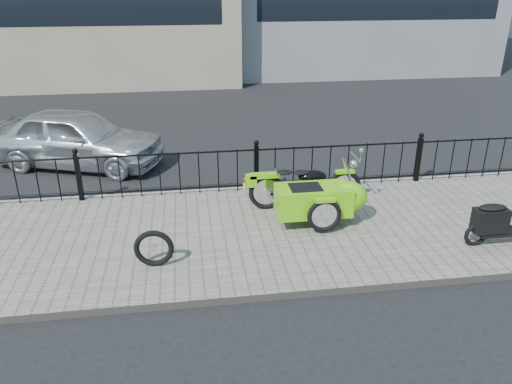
{
  "coord_description": "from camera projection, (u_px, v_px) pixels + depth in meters",
  "views": [
    {
      "loc": [
        -1.39,
        -8.13,
        4.2
      ],
      "look_at": [
        -0.21,
        -0.1,
        0.68
      ],
      "focal_mm": 35.0,
      "sensor_mm": 36.0,
      "label": 1
    }
  ],
  "objects": [
    {
      "name": "spare_tire",
      "position": [
        154.0,
        248.0,
        7.53
      ],
      "size": [
        0.61,
        0.13,
        0.61
      ],
      "primitive_type": "torus",
      "rotation": [
        1.57,
        0.0,
        -0.07
      ],
      "color": "black",
      "rests_on": "sidewalk"
    },
    {
      "name": "sidewalk",
      "position": [
        271.0,
        233.0,
        8.76
      ],
      "size": [
        30.0,
        3.8,
        0.12
      ],
      "primitive_type": "cube",
      "color": "#676057",
      "rests_on": "ground"
    },
    {
      "name": "scooter",
      "position": [
        503.0,
        222.0,
        8.13
      ],
      "size": [
        1.5,
        0.44,
        1.02
      ],
      "color": "black",
      "rests_on": "sidewalk"
    },
    {
      "name": "iron_fence",
      "position": [
        256.0,
        169.0,
        10.19
      ],
      "size": [
        14.11,
        0.11,
        1.08
      ],
      "color": "black",
      "rests_on": "sidewalk"
    },
    {
      "name": "ground",
      "position": [
        266.0,
        223.0,
        9.24
      ],
      "size": [
        120.0,
        120.0,
        0.0
      ],
      "primitive_type": "plane",
      "color": "black",
      "rests_on": "ground"
    },
    {
      "name": "sedan_car",
      "position": [
        77.0,
        138.0,
        11.76
      ],
      "size": [
        4.36,
        2.89,
        1.38
      ],
      "primitive_type": "imported",
      "rotation": [
        0.0,
        0.0,
        1.23
      ],
      "color": "silver",
      "rests_on": "ground"
    },
    {
      "name": "motorcycle_sidecar",
      "position": [
        321.0,
        196.0,
        8.9
      ],
      "size": [
        2.28,
        1.48,
        0.98
      ],
      "color": "black",
      "rests_on": "sidewalk"
    },
    {
      "name": "curb",
      "position": [
        255.0,
        190.0,
        10.52
      ],
      "size": [
        30.0,
        0.1,
        0.12
      ],
      "primitive_type": "cube",
      "color": "gray",
      "rests_on": "ground"
    }
  ]
}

